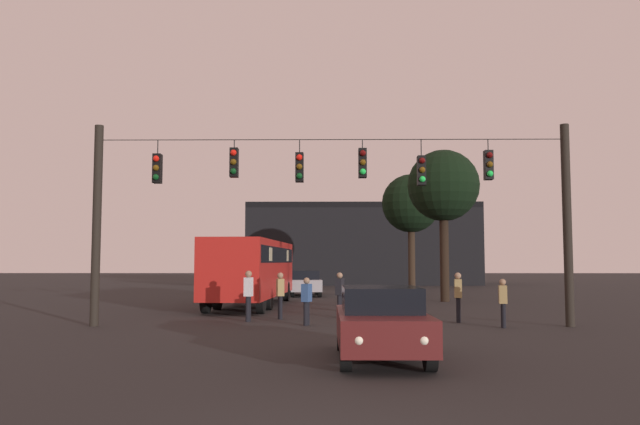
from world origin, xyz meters
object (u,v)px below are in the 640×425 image
pedestrian_near_bus (307,299)px  tree_behind_building (443,187)px  pedestrian_crossing_right (503,300)px  city_bus (252,266)px  pedestrian_trailing (280,293)px  pedestrian_crossing_left (458,294)px  car_far_left (305,283)px  car_near_right (381,321)px  tree_left_silhouette (411,204)px  pedestrian_far_side (248,293)px  pedestrian_crossing_center (340,292)px

pedestrian_near_bus → tree_behind_building: bearing=61.4°
pedestrian_crossing_right → pedestrian_near_bus: size_ratio=0.98×
city_bus → pedestrian_trailing: 6.95m
pedestrian_crossing_left → pedestrian_trailing: bearing=169.0°
pedestrian_trailing → tree_behind_building: (7.77, 10.17, 5.02)m
pedestrian_crossing_right → city_bus: bearing=133.3°
tree_behind_building → car_far_left: bearing=144.2°
car_near_right → pedestrian_trailing: bearing=106.7°
city_bus → pedestrian_crossing_left: 11.18m
city_bus → pedestrian_crossing_left: city_bus is taller
pedestrian_crossing_left → pedestrian_trailing: pedestrian_crossing_left is taller
pedestrian_crossing_left → tree_left_silhouette: bearing=87.1°
pedestrian_far_side → tree_behind_building: (8.79, 11.10, 4.97)m
car_far_left → city_bus: bearing=-103.6°
car_near_right → pedestrian_crossing_center: pedestrian_crossing_center is taller
pedestrian_crossing_left → pedestrian_near_bus: 5.21m
pedestrian_crossing_right → pedestrian_trailing: size_ratio=0.91×
pedestrian_near_bus → pedestrian_trailing: size_ratio=0.92×
car_far_left → pedestrian_crossing_left: 17.68m
pedestrian_trailing → pedestrian_far_side: (-1.03, -0.93, 0.05)m
pedestrian_crossing_right → pedestrian_trailing: pedestrian_trailing is taller
pedestrian_crossing_left → tree_behind_building: bearing=81.8°
pedestrian_crossing_center → tree_behind_building: tree_behind_building is taller
tree_left_silhouette → tree_behind_building: size_ratio=0.97×
pedestrian_crossing_right → tree_left_silhouette: tree_left_silhouette is taller
pedestrian_crossing_center → pedestrian_near_bus: size_ratio=1.07×
car_far_left → pedestrian_near_bus: 17.76m
car_near_right → city_bus: bearing=106.1°
tree_behind_building → tree_left_silhouette: bearing=95.1°
city_bus → tree_left_silhouette: 14.77m
car_near_right → pedestrian_far_side: pedestrian_far_side is taller
pedestrian_near_bus → tree_left_silhouette: (6.07, 20.03, 4.88)m
pedestrian_crossing_left → pedestrian_crossing_center: (-3.98, 1.93, -0.02)m
city_bus → car_near_right: city_bus is taller
car_near_right → pedestrian_crossing_left: (3.31, 8.20, 0.16)m
pedestrian_trailing → tree_behind_building: tree_behind_building is taller
pedestrian_near_bus → city_bus: bearing=107.6°
tree_behind_building → car_near_right: bearing=-104.2°
car_near_right → car_far_left: bearing=95.7°
pedestrian_crossing_center → city_bus: bearing=123.7°
tree_behind_building → pedestrian_crossing_right: bearing=-92.6°
pedestrian_crossing_right → pedestrian_far_side: pedestrian_far_side is taller
pedestrian_far_side → tree_left_silhouette: bearing=66.6°
city_bus → tree_behind_building: bearing=20.2°
car_far_left → pedestrian_crossing_left: bearing=-70.9°
pedestrian_crossing_left → pedestrian_crossing_right: pedestrian_crossing_left is taller
pedestrian_far_side → pedestrian_near_bus: bearing=-32.5°
pedestrian_crossing_center → car_near_right: bearing=-86.2°
city_bus → car_near_right: 16.73m
pedestrian_near_bus → pedestrian_crossing_left: bearing=11.5°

